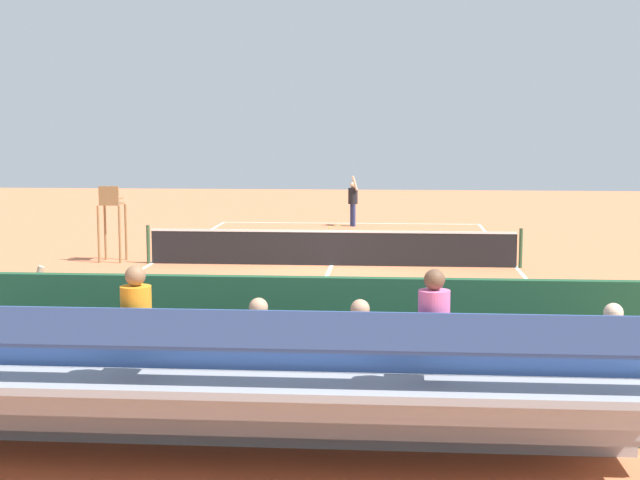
# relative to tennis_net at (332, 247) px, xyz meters

# --- Properties ---
(ground_plane) EXTENTS (60.00, 60.00, 0.00)m
(ground_plane) POSITION_rel_tennis_net_xyz_m (0.00, 0.00, -0.50)
(ground_plane) COLOR #CC7047
(court_line_markings) EXTENTS (10.10, 22.20, 0.01)m
(court_line_markings) POSITION_rel_tennis_net_xyz_m (0.00, -0.04, -0.50)
(court_line_markings) COLOR white
(court_line_markings) RESTS_ON ground
(tennis_net) EXTENTS (10.30, 0.10, 1.07)m
(tennis_net) POSITION_rel_tennis_net_xyz_m (0.00, 0.00, 0.00)
(tennis_net) COLOR black
(tennis_net) RESTS_ON ground
(backdrop_wall) EXTENTS (18.00, 0.16, 2.00)m
(backdrop_wall) POSITION_rel_tennis_net_xyz_m (0.00, 14.00, 0.50)
(backdrop_wall) COLOR #1E4C2D
(backdrop_wall) RESTS_ON ground
(bleacher_stand) EXTENTS (9.06, 2.40, 2.48)m
(bleacher_stand) POSITION_rel_tennis_net_xyz_m (-0.02, 15.35, 0.44)
(bleacher_stand) COLOR #9EA0A5
(bleacher_stand) RESTS_ON ground
(umpire_chair) EXTENTS (0.67, 0.67, 2.14)m
(umpire_chair) POSITION_rel_tennis_net_xyz_m (6.20, -0.24, 0.81)
(umpire_chair) COLOR olive
(umpire_chair) RESTS_ON ground
(courtside_bench) EXTENTS (1.80, 0.40, 0.93)m
(courtside_bench) POSITION_rel_tennis_net_xyz_m (-1.88, 13.27, 0.06)
(courtside_bench) COLOR #9E754C
(courtside_bench) RESTS_ON ground
(equipment_bag) EXTENTS (0.90, 0.36, 0.36)m
(equipment_bag) POSITION_rel_tennis_net_xyz_m (-0.08, 13.40, -0.32)
(equipment_bag) COLOR #334C8C
(equipment_bag) RESTS_ON ground
(tennis_player) EXTENTS (0.46, 0.56, 1.93)m
(tennis_player) POSITION_rel_tennis_net_xyz_m (-0.15, -9.98, 0.51)
(tennis_player) COLOR navy
(tennis_player) RESTS_ON ground
(tennis_racket) EXTENTS (0.59, 0.38, 0.03)m
(tennis_racket) POSITION_rel_tennis_net_xyz_m (0.46, -10.03, -0.49)
(tennis_racket) COLOR black
(tennis_racket) RESTS_ON ground
(tennis_ball_near) EXTENTS (0.07, 0.07, 0.07)m
(tennis_ball_near) POSITION_rel_tennis_net_xyz_m (0.68, -9.16, -0.47)
(tennis_ball_near) COLOR #CCDB33
(tennis_ball_near) RESTS_ON ground
(tennis_ball_far) EXTENTS (0.07, 0.07, 0.07)m
(tennis_ball_far) POSITION_rel_tennis_net_xyz_m (-1.72, -7.53, -0.47)
(tennis_ball_far) COLOR #CCDB33
(tennis_ball_far) RESTS_ON ground
(line_judge) EXTENTS (0.41, 0.55, 1.93)m
(line_judge) POSITION_rel_tennis_net_xyz_m (3.14, 13.12, 0.51)
(line_judge) COLOR #232328
(line_judge) RESTS_ON ground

